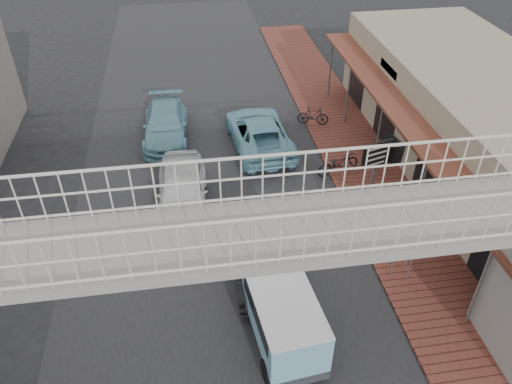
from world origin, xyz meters
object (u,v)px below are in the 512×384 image
object	(u,v)px
motorcycle_near	(338,163)
street_clock	(412,210)
dark_sedan	(258,247)
motorcycle_far	(313,116)
angkot_van	(282,310)
arrow_sign	(396,150)
white_hatchback	(182,190)
angkot_curb	(259,132)
angkot_far	(166,125)

from	to	relation	value
motorcycle_near	street_clock	size ratio (longest dim) A/B	0.63
dark_sedan	motorcycle_near	bearing A→B (deg)	50.82
motorcycle_far	angkot_van	bearing A→B (deg)	179.79
dark_sedan	arrow_sign	xyz separation A→B (m)	(5.11, 2.10, 1.89)
white_hatchback	dark_sedan	bearing A→B (deg)	-54.96
motorcycle_far	street_clock	xyz separation A→B (m)	(0.40, -9.76, 2.01)
white_hatchback	angkot_van	size ratio (longest dim) A/B	1.21
arrow_sign	motorcycle_near	bearing A→B (deg)	97.38
white_hatchback	arrow_sign	size ratio (longest dim) A/B	1.45
angkot_van	angkot_curb	bearing A→B (deg)	78.51
street_clock	white_hatchback	bearing A→B (deg)	162.59
dark_sedan	angkot_curb	world-z (taller)	dark_sedan
angkot_far	angkot_van	world-z (taller)	angkot_van
angkot_curb	arrow_sign	world-z (taller)	arrow_sign
white_hatchback	angkot_curb	world-z (taller)	white_hatchback
arrow_sign	street_clock	bearing A→B (deg)	-119.91
street_clock	angkot_curb	bearing A→B (deg)	127.48
white_hatchback	street_clock	xyz separation A→B (m)	(6.67, -4.47, 1.78)
angkot_van	motorcycle_far	bearing A→B (deg)	66.01
angkot_curb	arrow_sign	xyz separation A→B (m)	(3.92, -5.19, 1.94)
motorcycle_near	angkot_far	bearing A→B (deg)	44.00
dark_sedan	street_clock	xyz separation A→B (m)	(4.39, -1.02, 1.79)
angkot_curb	street_clock	distance (m)	9.10
angkot_far	angkot_van	size ratio (longest dim) A/B	1.24
motorcycle_near	angkot_van	bearing A→B (deg)	137.99
angkot_curb	angkot_far	world-z (taller)	angkot_curb
white_hatchback	angkot_curb	size ratio (longest dim) A/B	0.89
angkot_curb	white_hatchback	bearing A→B (deg)	44.17
street_clock	dark_sedan	bearing A→B (deg)	-176.60
angkot_van	street_clock	size ratio (longest dim) A/B	1.27
angkot_curb	motorcycle_near	bearing A→B (deg)	132.18
motorcycle_near	street_clock	world-z (taller)	street_clock
dark_sedan	motorcycle_far	xyz separation A→B (m)	(4.00, 8.74, -0.22)
white_hatchback	arrow_sign	xyz separation A→B (m)	(7.39, -1.35, 1.87)
angkot_far	arrow_sign	world-z (taller)	arrow_sign
dark_sedan	motorcycle_far	distance (m)	9.61
dark_sedan	angkot_van	bearing A→B (deg)	-84.08
dark_sedan	motorcycle_near	xyz separation A→B (m)	(4.00, 4.59, -0.18)
angkot_van	motorcycle_far	xyz separation A→B (m)	(3.79, 11.62, -0.58)
white_hatchback	motorcycle_near	bearing A→B (deg)	11.90
dark_sedan	street_clock	distance (m)	4.85
angkot_van	motorcycle_far	distance (m)	12.24
dark_sedan	angkot_curb	bearing A→B (deg)	82.58
angkot_van	street_clock	distance (m)	4.80
white_hatchback	arrow_sign	world-z (taller)	arrow_sign
angkot_van	arrow_sign	distance (m)	7.16
angkot_curb	angkot_van	size ratio (longest dim) A/B	1.37
white_hatchback	motorcycle_far	distance (m)	8.20
angkot_curb	angkot_far	distance (m)	4.28
motorcycle_far	angkot_curb	bearing A→B (deg)	135.10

